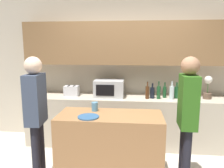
# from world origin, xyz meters

# --- Properties ---
(back_wall) EXTENTS (6.40, 0.40, 2.70)m
(back_wall) POSITION_xyz_m (0.00, 1.66, 1.54)
(back_wall) COLOR beige
(back_wall) RESTS_ON ground_plane
(back_counter) EXTENTS (3.60, 0.62, 0.88)m
(back_counter) POSITION_xyz_m (0.00, 1.39, 0.44)
(back_counter) COLOR #B7AD99
(back_counter) RESTS_ON ground_plane
(kitchen_island) EXTENTS (1.33, 0.58, 0.92)m
(kitchen_island) POSITION_xyz_m (-0.18, 0.23, 0.46)
(kitchen_island) COLOR #996B42
(kitchen_island) RESTS_ON ground_plane
(microwave) EXTENTS (0.52, 0.39, 0.30)m
(microwave) POSITION_xyz_m (-0.32, 1.40, 1.03)
(microwave) COLOR #B7BABC
(microwave) RESTS_ON back_counter
(toaster) EXTENTS (0.26, 0.16, 0.18)m
(toaster) POSITION_xyz_m (-1.01, 1.40, 0.98)
(toaster) COLOR silver
(toaster) RESTS_ON back_counter
(potted_plant) EXTENTS (0.14, 0.14, 0.40)m
(potted_plant) POSITION_xyz_m (1.37, 1.40, 1.08)
(potted_plant) COLOR brown
(potted_plant) RESTS_ON back_counter
(bottle_0) EXTENTS (0.06, 0.06, 0.30)m
(bottle_0) POSITION_xyz_m (0.35, 1.30, 1.00)
(bottle_0) COLOR #472814
(bottle_0) RESTS_ON back_counter
(bottle_1) EXTENTS (0.08, 0.08, 0.26)m
(bottle_1) POSITION_xyz_m (0.44, 1.34, 0.99)
(bottle_1) COLOR black
(bottle_1) RESTS_ON back_counter
(bottle_2) EXTENTS (0.06, 0.06, 0.30)m
(bottle_2) POSITION_xyz_m (0.54, 1.31, 1.00)
(bottle_2) COLOR #194723
(bottle_2) RESTS_ON back_counter
(bottle_3) EXTENTS (0.06, 0.06, 0.27)m
(bottle_3) POSITION_xyz_m (0.65, 1.41, 0.99)
(bottle_3) COLOR #194723
(bottle_3) RESTS_ON back_counter
(bottle_4) EXTENTS (0.08, 0.08, 0.31)m
(bottle_4) POSITION_xyz_m (0.76, 1.30, 1.00)
(bottle_4) COLOR silver
(bottle_4) RESTS_ON back_counter
(bottle_5) EXTENTS (0.08, 0.08, 0.28)m
(bottle_5) POSITION_xyz_m (0.86, 1.39, 0.99)
(bottle_5) COLOR #194723
(bottle_5) RESTS_ON back_counter
(bottle_6) EXTENTS (0.07, 0.07, 0.27)m
(bottle_6) POSITION_xyz_m (0.98, 1.48, 0.99)
(bottle_6) COLOR #472814
(bottle_6) RESTS_ON back_counter
(plate_on_island) EXTENTS (0.26, 0.26, 0.01)m
(plate_on_island) POSITION_xyz_m (-0.43, 0.09, 0.93)
(plate_on_island) COLOR #2D5684
(plate_on_island) RESTS_ON kitchen_island
(cup_0) EXTENTS (0.08, 0.08, 0.12)m
(cup_0) POSITION_xyz_m (-0.40, 0.37, 0.98)
(cup_0) COLOR #5289AC
(cup_0) RESTS_ON kitchen_island
(person_left) EXTENTS (0.22, 0.35, 1.66)m
(person_left) POSITION_xyz_m (0.76, 0.20, 0.99)
(person_left) COLOR black
(person_left) RESTS_ON ground_plane
(person_center) EXTENTS (0.22, 0.35, 1.65)m
(person_center) POSITION_xyz_m (-1.12, 0.16, 0.98)
(person_center) COLOR black
(person_center) RESTS_ON ground_plane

